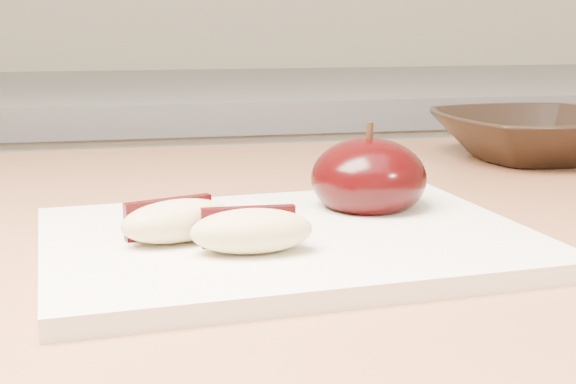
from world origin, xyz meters
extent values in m
cube|color=silver|center=(0.00, 1.20, 0.45)|extent=(2.40, 0.60, 0.90)
cube|color=slate|center=(0.00, 1.20, 0.92)|extent=(2.40, 0.62, 0.04)
cube|color=#A26846|center=(0.00, 0.50, 0.88)|extent=(1.64, 0.64, 0.04)
cube|color=silver|center=(0.07, 0.41, 0.91)|extent=(0.31, 0.24, 0.01)
ellipsoid|color=black|center=(0.13, 0.46, 0.93)|extent=(0.10, 0.10, 0.06)
cylinder|color=black|center=(0.13, 0.46, 0.96)|extent=(0.00, 0.00, 0.01)
ellipsoid|color=#CDB882|center=(0.00, 0.40, 0.92)|extent=(0.08, 0.05, 0.03)
cube|color=black|center=(-0.01, 0.41, 0.92)|extent=(0.05, 0.02, 0.02)
ellipsoid|color=#CDB882|center=(0.04, 0.37, 0.92)|extent=(0.07, 0.04, 0.03)
cube|color=black|center=(0.04, 0.38, 0.92)|extent=(0.05, 0.01, 0.02)
imported|color=black|center=(0.37, 0.67, 0.92)|extent=(0.20, 0.20, 0.05)
camera|label=1|loc=(-0.03, -0.06, 1.04)|focal=50.00mm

